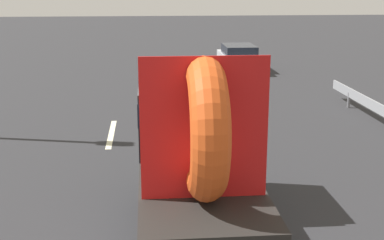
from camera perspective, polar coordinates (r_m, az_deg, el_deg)
The scene contains 5 objects.
ground_plane at distance 9.92m, azimuth 0.40°, elevation -11.05°, with size 120.00×120.00×0.00m, color #28282B.
flatbed_truck at distance 9.44m, azimuth 0.27°, elevation -1.77°, with size 2.02×4.83×3.29m.
distant_sedan at distance 26.51m, azimuth 5.07°, elevation 6.84°, with size 1.67×3.89×1.27m.
lane_dash_left_far at distance 15.57m, azimuth -8.72°, elevation -1.48°, with size 2.96×0.16×0.01m, color beige.
lane_dash_right_far at distance 15.78m, azimuth 5.11°, elevation -1.15°, with size 2.44×0.16×0.01m, color beige.
Camera 1 is at (-0.85, -8.88, 4.32)m, focal length 49.29 mm.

